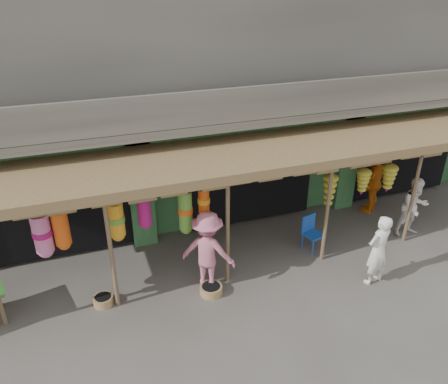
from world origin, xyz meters
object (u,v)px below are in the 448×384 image
object	(u,v)px
blue_chair	(311,231)
person_front	(378,250)
person_right	(414,207)
person_vendor	(374,182)
person_shopper	(208,251)

from	to	relation	value
blue_chair	person_front	size ratio (longest dim) A/B	0.54
person_right	person_vendor	bearing A→B (deg)	102.95
blue_chair	person_vendor	world-z (taller)	person_vendor
blue_chair	person_right	size ratio (longest dim) A/B	0.56
blue_chair	person_right	distance (m)	2.92
blue_chair	person_vendor	bearing A→B (deg)	7.23
person_shopper	person_front	bearing A→B (deg)	-162.01
blue_chair	person_vendor	distance (m)	2.93
person_right	person_shopper	size ratio (longest dim) A/B	0.88
person_right	person_vendor	xyz separation A→B (m)	(-0.21, 1.45, 0.11)
person_front	person_shopper	size ratio (longest dim) A/B	0.91
person_vendor	blue_chair	bearing A→B (deg)	-9.18
person_right	person_shopper	world-z (taller)	person_shopper
person_vendor	person_shopper	size ratio (longest dim) A/B	0.99
person_right	person_front	bearing A→B (deg)	-143.24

